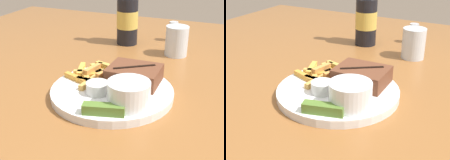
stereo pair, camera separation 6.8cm
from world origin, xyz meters
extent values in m
cube|color=#935B2D|center=(0.00, 0.00, 0.75)|extent=(1.48, 1.48, 0.04)
cylinder|color=#935B2D|center=(-0.68, 0.68, 0.37)|extent=(0.06, 0.06, 0.73)
cylinder|color=white|center=(0.00, 0.00, 0.78)|extent=(0.27, 0.27, 0.01)
cylinder|color=white|center=(0.00, 0.00, 0.79)|extent=(0.27, 0.27, 0.00)
cube|color=brown|center=(0.03, 0.05, 0.81)|extent=(0.12, 0.09, 0.04)
cube|color=black|center=(0.03, 0.05, 0.83)|extent=(0.08, 0.06, 0.00)
cube|color=gold|center=(-0.06, 0.04, 0.80)|extent=(0.06, 0.05, 0.01)
cube|color=gold|center=(-0.08, 0.04, 0.80)|extent=(0.07, 0.03, 0.01)
cube|color=gold|center=(-0.05, 0.00, 0.80)|extent=(0.02, 0.08, 0.01)
cube|color=gold|center=(-0.09, 0.01, 0.80)|extent=(0.07, 0.03, 0.01)
cube|color=orange|center=(-0.06, 0.00, 0.80)|extent=(0.06, 0.02, 0.01)
cube|color=gold|center=(-0.04, 0.07, 0.80)|extent=(0.03, 0.07, 0.01)
cube|color=gold|center=(-0.05, 0.04, 0.80)|extent=(0.04, 0.06, 0.01)
cube|color=gold|center=(-0.06, 0.05, 0.80)|extent=(0.05, 0.04, 0.01)
cube|color=#E69343|center=(-0.02, 0.05, 0.81)|extent=(0.05, 0.08, 0.01)
cube|color=gold|center=(-0.11, 0.06, 0.80)|extent=(0.03, 0.07, 0.01)
cube|color=#DC8F43|center=(-0.07, 0.05, 0.81)|extent=(0.03, 0.06, 0.01)
cube|color=gold|center=(-0.06, 0.00, 0.80)|extent=(0.04, 0.04, 0.01)
cube|color=gold|center=(-0.05, 0.08, 0.81)|extent=(0.05, 0.02, 0.01)
cube|color=gold|center=(-0.06, 0.07, 0.80)|extent=(0.06, 0.05, 0.01)
cylinder|color=white|center=(0.06, -0.06, 0.82)|extent=(0.09, 0.09, 0.05)
cylinder|color=beige|center=(0.06, -0.06, 0.84)|extent=(0.08, 0.08, 0.01)
cylinder|color=silver|center=(-0.02, -0.03, 0.80)|extent=(0.05, 0.05, 0.02)
cylinder|color=#B22319|center=(-0.02, -0.03, 0.81)|extent=(0.04, 0.04, 0.01)
cube|color=#567A2D|center=(0.03, -0.11, 0.80)|extent=(0.08, 0.04, 0.02)
cube|color=#B7B7BC|center=(-0.08, 0.01, 0.79)|extent=(0.10, 0.03, 0.00)
cube|color=#B7B7BC|center=(-0.01, 0.00, 0.79)|extent=(0.03, 0.01, 0.00)
cube|color=#B7B7BC|center=(-0.01, 0.00, 0.79)|extent=(0.03, 0.01, 0.00)
cube|color=#B7B7BC|center=(-0.01, 0.01, 0.79)|extent=(0.03, 0.01, 0.00)
cube|color=#B7B7BC|center=(0.01, 0.07, 0.79)|extent=(0.05, 0.11, 0.00)
cube|color=black|center=(-0.01, -0.01, 0.79)|extent=(0.03, 0.06, 0.01)
cylinder|color=black|center=(-0.09, 0.36, 0.85)|extent=(0.07, 0.07, 0.15)
cylinder|color=gold|center=(-0.09, 0.36, 0.85)|extent=(0.07, 0.07, 0.06)
cylinder|color=silver|center=(0.08, 0.31, 0.82)|extent=(0.07, 0.07, 0.09)
cylinder|color=white|center=(0.04, 0.45, 0.80)|extent=(0.03, 0.03, 0.05)
cylinder|color=#B7B7BC|center=(0.04, 0.45, 0.83)|extent=(0.03, 0.03, 0.01)
camera|label=1|loc=(0.23, -0.57, 1.10)|focal=50.00mm
camera|label=2|loc=(0.30, -0.54, 1.10)|focal=50.00mm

